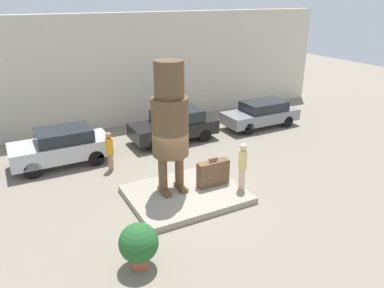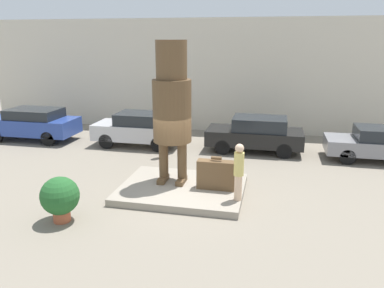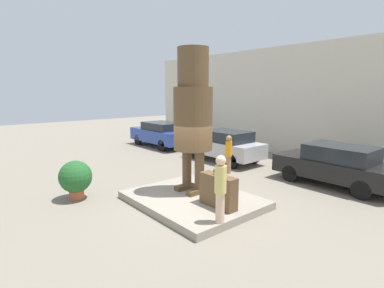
{
  "view_description": "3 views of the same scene",
  "coord_description": "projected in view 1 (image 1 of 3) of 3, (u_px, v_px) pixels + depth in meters",
  "views": [
    {
      "loc": [
        -5.48,
        -10.71,
        6.94
      ],
      "look_at": [
        0.2,
        -0.08,
        2.1
      ],
      "focal_mm": 35.0,
      "sensor_mm": 36.0,
      "label": 1
    },
    {
      "loc": [
        2.86,
        -11.36,
        5.02
      ],
      "look_at": [
        0.31,
        0.1,
        1.69
      ],
      "focal_mm": 35.0,
      "sensor_mm": 36.0,
      "label": 2
    },
    {
      "loc": [
        7.05,
        -6.01,
        3.6
      ],
      "look_at": [
        0.26,
        -0.26,
        2.03
      ],
      "focal_mm": 28.0,
      "sensor_mm": 36.0,
      "label": 3
    }
  ],
  "objects": [
    {
      "name": "building_backdrop",
      "position": [
        108.0,
        72.0,
        20.11
      ],
      "size": [
        28.0,
        0.6,
        6.06
      ],
      "color": "beige",
      "rests_on": "ground_plane"
    },
    {
      "name": "ground_plane",
      "position": [
        186.0,
        197.0,
        13.75
      ],
      "size": [
        60.0,
        60.0,
        0.0
      ],
      "primitive_type": "plane",
      "color": "gray"
    },
    {
      "name": "parked_car_silver",
      "position": [
        62.0,
        146.0,
        16.1
      ],
      "size": [
        4.13,
        1.8,
        1.61
      ],
      "rotation": [
        0.0,
        0.0,
        3.14
      ],
      "color": "#B7B7BC",
      "rests_on": "ground_plane"
    },
    {
      "name": "statue_figure",
      "position": [
        170.0,
        118.0,
        12.74
      ],
      "size": [
        1.28,
        1.28,
        4.74
      ],
      "color": "brown",
      "rests_on": "pedestal"
    },
    {
      "name": "planter_pot",
      "position": [
        139.0,
        244.0,
        9.98
      ],
      "size": [
        1.08,
        1.08,
        1.32
      ],
      "color": "#AD5638",
      "rests_on": "ground_plane"
    },
    {
      "name": "worker_hivis",
      "position": [
        110.0,
        150.0,
        15.55
      ],
      "size": [
        0.29,
        0.29,
        1.7
      ],
      "color": "#A87A56",
      "rests_on": "ground_plane"
    },
    {
      "name": "parked_car_grey",
      "position": [
        261.0,
        113.0,
        20.81
      ],
      "size": [
        4.3,
        1.74,
        1.44
      ],
      "rotation": [
        0.0,
        0.0,
        3.14
      ],
      "color": "gray",
      "rests_on": "ground_plane"
    },
    {
      "name": "giant_suitcase",
      "position": [
        213.0,
        173.0,
        13.98
      ],
      "size": [
        1.24,
        0.37,
        1.12
      ],
      "color": "brown",
      "rests_on": "pedestal"
    },
    {
      "name": "pedestal",
      "position": [
        186.0,
        194.0,
        13.71
      ],
      "size": [
        4.1,
        3.25,
        0.23
      ],
      "color": "gray",
      "rests_on": "ground_plane"
    },
    {
      "name": "tourist",
      "position": [
        243.0,
        164.0,
        13.55
      ],
      "size": [
        0.3,
        0.3,
        1.79
      ],
      "color": "beige",
      "rests_on": "pedestal"
    },
    {
      "name": "parked_car_black",
      "position": [
        175.0,
        125.0,
        18.75
      ],
      "size": [
        4.31,
        1.82,
        1.59
      ],
      "rotation": [
        0.0,
        0.0,
        3.14
      ],
      "color": "black",
      "rests_on": "ground_plane"
    }
  ]
}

